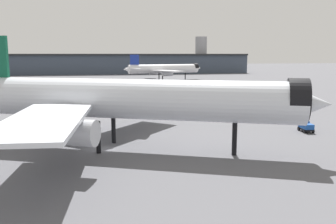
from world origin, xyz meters
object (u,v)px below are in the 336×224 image
airliner_near_gate (120,100)px  baggage_cart_trailing (177,108)px  airliner_far_taxiway (164,69)px  baggage_tug_wing (306,126)px

airliner_near_gate → baggage_cart_trailing: airliner_near_gate is taller
baggage_cart_trailing → airliner_far_taxiway: bearing=47.0°
airliner_near_gate → baggage_tug_wing: bearing=32.2°
airliner_far_taxiway → baggage_cart_trailing: (-14.39, -107.11, -4.98)m
airliner_near_gate → baggage_cart_trailing: bearing=86.7°
airliner_near_gate → airliner_far_taxiway: (29.40, 138.78, -1.36)m
airliner_near_gate → baggage_tug_wing: airliner_near_gate is taller
airliner_far_taxiway → baggage_cart_trailing: bearing=-111.6°
baggage_tug_wing → baggage_cart_trailing: (-18.34, 25.72, 0.00)m
airliner_near_gate → baggage_tug_wing: size_ratio=16.62×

